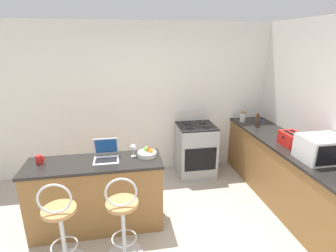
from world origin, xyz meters
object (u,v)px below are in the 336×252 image
object	(u,v)px
storage_jar	(243,117)
fruit_bowl	(147,153)
laptop	(106,154)
bar_stool_far	(123,220)
toaster	(291,139)
mug_red	(39,159)
microwave	(322,149)
wine_glass_tall	(133,148)
stove_range	(196,150)
mug_blue	(258,121)
pepper_mill	(257,120)
bar_stool_near	(61,227)

from	to	relation	value
storage_jar	fruit_bowl	size ratio (longest dim) A/B	0.75
laptop	bar_stool_far	bearing A→B (deg)	-75.71
laptop	toaster	world-z (taller)	laptop
mug_red	storage_jar	bearing A→B (deg)	20.33
microwave	wine_glass_tall	size ratio (longest dim) A/B	3.13
stove_range	mug_blue	size ratio (longest dim) A/B	9.44
bar_stool_far	pepper_mill	world-z (taller)	pepper_mill
stove_range	mug_red	distance (m)	2.52
storage_jar	microwave	bearing A→B (deg)	-82.38
microwave	bar_stool_far	bearing A→B (deg)	-176.30
toaster	storage_jar	world-z (taller)	toaster
bar_stool_far	stove_range	xyz separation A→B (m)	(1.29, 1.73, -0.03)
fruit_bowl	wine_glass_tall	distance (m)	0.19
bar_stool_near	fruit_bowl	size ratio (longest dim) A/B	4.31
toaster	mug_blue	size ratio (longest dim) A/B	3.11
storage_jar	fruit_bowl	xyz separation A→B (m)	(-1.83, -1.16, -0.05)
bar_stool_near	microwave	xyz separation A→B (m)	(3.01, 0.15, 0.57)
mug_blue	mug_red	bearing A→B (deg)	-163.44
laptop	toaster	size ratio (longest dim) A/B	1.01
stove_range	wine_glass_tall	xyz separation A→B (m)	(-1.13, -1.07, 0.57)
fruit_bowl	pepper_mill	bearing A→B (deg)	23.53
bar_stool_far	fruit_bowl	bearing A→B (deg)	62.61
toaster	storage_jar	xyz separation A→B (m)	(-0.15, 1.17, -0.00)
toaster	storage_jar	bearing A→B (deg)	97.51
fruit_bowl	mug_blue	size ratio (longest dim) A/B	2.45
microwave	mug_red	distance (m)	3.36
bar_stool_near	toaster	world-z (taller)	toaster
bar_stool_near	toaster	distance (m)	3.06
bar_stool_far	toaster	distance (m)	2.46
pepper_mill	stove_range	bearing A→B (deg)	166.10
microwave	toaster	distance (m)	0.49
mug_blue	wine_glass_tall	bearing A→B (deg)	-155.98
laptop	mug_red	bearing A→B (deg)	179.80
microwave	stove_range	distance (m)	2.01
laptop	pepper_mill	xyz separation A→B (m)	(2.44, 0.83, 0.05)
stove_range	mug_red	bearing A→B (deg)	-154.28
wine_glass_tall	mug_blue	bearing A→B (deg)	24.02
toaster	bar_stool_far	bearing A→B (deg)	-164.62
pepper_mill	mug_blue	distance (m)	0.19
wine_glass_tall	bar_stool_far	bearing A→B (deg)	-103.82
bar_stool_near	mug_blue	xyz separation A→B (m)	(2.99, 1.64, 0.47)
wine_glass_tall	laptop	bearing A→B (deg)	-179.66
bar_stool_far	laptop	bearing A→B (deg)	104.29
laptop	toaster	bearing A→B (deg)	-0.46
laptop	wine_glass_tall	size ratio (longest dim) A/B	1.86
stove_range	fruit_bowl	bearing A→B (deg)	-131.32
bar_stool_near	pepper_mill	size ratio (longest dim) A/B	4.18
toaster	mug_red	size ratio (longest dim) A/B	2.98
bar_stool_near	laptop	size ratio (longest dim) A/B	3.38
laptop	mug_blue	xyz separation A→B (m)	(2.54, 0.99, -0.01)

